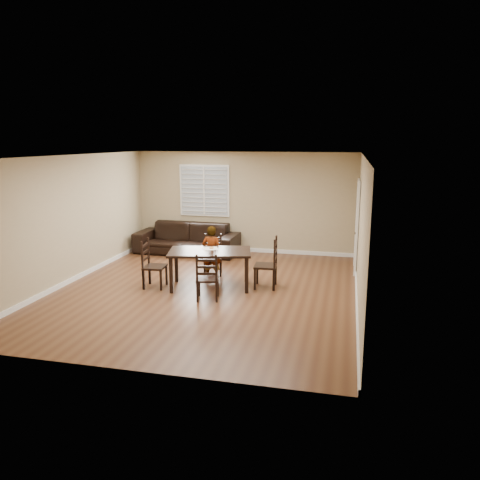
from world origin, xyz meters
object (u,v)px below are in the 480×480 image
at_px(chair_near, 213,256).
at_px(child, 212,253).
at_px(dining_table, 210,255).
at_px(sofa, 187,239).
at_px(chair_far, 207,280).
at_px(chair_left, 149,266).
at_px(donut, 211,248).
at_px(chair_right, 272,265).

xyz_separation_m(chair_near, child, (0.10, -0.43, 0.18)).
height_order(dining_table, sofa, sofa).
relative_size(chair_far, sofa, 0.34).
height_order(chair_left, donut, chair_left).
bearing_deg(chair_far, chair_left, -33.94).
bearing_deg(child, chair_right, 167.50).
bearing_deg(chair_far, child, -88.91).
distance_m(chair_far, donut, 1.13).
bearing_deg(chair_far, donut, -90.07).
xyz_separation_m(chair_left, child, (1.10, 0.86, 0.14)).
xyz_separation_m(chair_far, child, (-0.33, 1.44, 0.17)).
bearing_deg(chair_left, dining_table, -83.05).
bearing_deg(sofa, dining_table, -59.14).
bearing_deg(donut, dining_table, -83.25).
xyz_separation_m(dining_table, chair_far, (0.20, -0.85, -0.27)).
xyz_separation_m(chair_right, donut, (-1.26, -0.08, 0.32)).
relative_size(dining_table, chair_right, 1.72).
distance_m(chair_near, chair_left, 1.63).
bearing_deg(chair_right, sofa, -136.19).
bearing_deg(donut, chair_far, -78.16).
bearing_deg(chair_right, child, -107.12).
height_order(chair_near, donut, chair_near).
distance_m(dining_table, chair_right, 1.29).
height_order(child, donut, child).
distance_m(chair_left, child, 1.40).
relative_size(chair_left, chair_right, 0.95).
bearing_deg(sofa, chair_far, -62.53).
bearing_deg(chair_left, child, -57.42).
distance_m(dining_table, chair_far, 0.91).
xyz_separation_m(chair_right, child, (-1.38, 0.32, 0.11)).
bearing_deg(chair_left, sofa, -0.86).
height_order(chair_left, chair_right, chair_right).
relative_size(donut, sofa, 0.03).
bearing_deg(child, donut, 106.48).
xyz_separation_m(chair_near, donut, (0.21, -0.83, 0.39)).
bearing_deg(donut, chair_near, 104.45).
distance_m(chair_near, donut, 0.94).
bearing_deg(child, dining_table, 103.62).
relative_size(dining_table, donut, 19.40).
relative_size(chair_right, sofa, 0.39).
bearing_deg(chair_left, chair_right, -83.13).
bearing_deg(chair_far, chair_near, -88.90).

